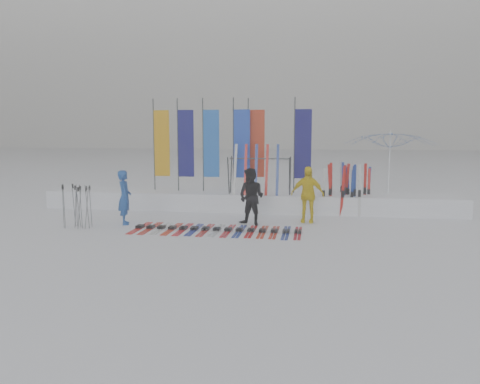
% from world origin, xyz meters
% --- Properties ---
extents(ground, '(120.00, 120.00, 0.00)m').
position_xyz_m(ground, '(0.00, 0.00, 0.00)').
color(ground, white).
rests_on(ground, ground).
extents(snow_bank, '(14.00, 1.60, 0.60)m').
position_xyz_m(snow_bank, '(0.00, 4.60, 0.30)').
color(snow_bank, white).
rests_on(snow_bank, ground).
extents(person_blue, '(0.58, 0.68, 1.57)m').
position_xyz_m(person_blue, '(-3.16, 1.55, 0.78)').
color(person_blue, '#1B489D').
rests_on(person_blue, ground).
extents(person_black, '(0.98, 0.89, 1.63)m').
position_xyz_m(person_black, '(0.46, 2.00, 0.82)').
color(person_black, black).
rests_on(person_black, ground).
extents(person_yellow, '(1.01, 0.51, 1.65)m').
position_xyz_m(person_yellow, '(2.04, 2.68, 0.83)').
color(person_yellow, yellow).
rests_on(person_yellow, ground).
extents(tent_canopy, '(3.78, 3.82, 2.76)m').
position_xyz_m(tent_canopy, '(4.70, 5.14, 1.38)').
color(tent_canopy, white).
rests_on(tent_canopy, ground).
extents(ski_row, '(4.53, 1.70, 0.07)m').
position_xyz_m(ski_row, '(-0.37, 1.07, 0.04)').
color(ski_row, red).
rests_on(ski_row, ground).
extents(pole_cluster, '(0.83, 0.46, 1.24)m').
position_xyz_m(pole_cluster, '(-4.26, 0.89, 0.60)').
color(pole_cluster, '#595B60').
rests_on(pole_cluster, ground).
extents(feather_flags, '(5.50, 0.30, 3.20)m').
position_xyz_m(feather_flags, '(-0.82, 4.75, 2.24)').
color(feather_flags, '#383A3F').
rests_on(feather_flags, ground).
extents(ski_rack, '(2.04, 0.80, 1.23)m').
position_xyz_m(ski_rack, '(0.44, 4.20, 1.38)').
color(ski_rack, '#383A3F').
rests_on(ski_rack, ground).
extents(upright_skis, '(1.58, 1.06, 1.69)m').
position_xyz_m(upright_skis, '(3.35, 4.38, 0.79)').
color(upright_skis, silver).
rests_on(upright_skis, ground).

